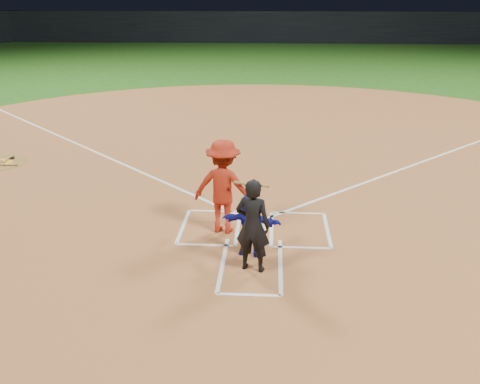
# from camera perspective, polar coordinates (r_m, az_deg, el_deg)

# --- Properties ---
(ground) EXTENTS (120.00, 120.00, 0.00)m
(ground) POSITION_cam_1_polar(r_m,az_deg,el_deg) (11.81, 1.58, -3.91)
(ground) COLOR #1C4F13
(ground) RESTS_ON ground
(home_plate_dirt) EXTENTS (28.00, 28.00, 0.01)m
(home_plate_dirt) POSITION_cam_1_polar(r_m,az_deg,el_deg) (17.45, 2.30, 4.21)
(home_plate_dirt) COLOR #935930
(home_plate_dirt) RESTS_ON ground
(stadium_wall_far) EXTENTS (80.00, 1.20, 3.20)m
(stadium_wall_far) POSITION_cam_1_polar(r_m,az_deg,el_deg) (58.85, 3.38, 17.15)
(stadium_wall_far) COLOR black
(stadium_wall_far) RESTS_ON ground
(home_plate) EXTENTS (0.60, 0.60, 0.02)m
(home_plate) POSITION_cam_1_polar(r_m,az_deg,el_deg) (11.80, 1.58, -3.82)
(home_plate) COLOR white
(home_plate) RESTS_ON home_plate_dirt
(on_deck_bat_a) EXTENTS (0.11, 0.84, 0.06)m
(on_deck_bat_a) POSITION_cam_1_polar(r_m,az_deg,el_deg) (18.07, -23.55, 3.23)
(on_deck_bat_a) COLOR olive
(on_deck_bat_a) RESTS_ON on_deck_circle
(on_deck_bat_c) EXTENTS (0.84, 0.09, 0.06)m
(on_deck_bat_c) POSITION_cam_1_polar(r_m,az_deg,el_deg) (17.54, -23.88, 2.70)
(on_deck_bat_c) COLOR olive
(on_deck_bat_c) RESTS_ON on_deck_circle
(bat_weight_donut) EXTENTS (0.19, 0.19, 0.05)m
(bat_weight_donut) POSITION_cam_1_polar(r_m,az_deg,el_deg) (18.18, -23.20, 3.36)
(bat_weight_donut) COLOR black
(bat_weight_donut) RESTS_ON on_deck_circle
(catcher) EXTENTS (1.24, 0.64, 1.28)m
(catcher) POSITION_cam_1_polar(r_m,az_deg,el_deg) (10.39, 1.07, -3.49)
(catcher) COLOR #121496
(catcher) RESTS_ON home_plate_dirt
(umpire) EXTENTS (0.73, 0.57, 1.78)m
(umpire) POSITION_cam_1_polar(r_m,az_deg,el_deg) (9.73, 1.37, -3.59)
(umpire) COLOR black
(umpire) RESTS_ON home_plate_dirt
(chalk_markings) EXTENTS (28.35, 17.32, 0.01)m
(chalk_markings) POSITION_cam_1_polar(r_m,az_deg,el_deg) (16.76, 2.24, 3.57)
(chalk_markings) COLOR white
(chalk_markings) RESTS_ON home_plate_dirt
(batter_at_plate) EXTENTS (1.70, 1.01, 2.04)m
(batter_at_plate) POSITION_cam_1_polar(r_m,az_deg,el_deg) (11.30, -1.78, 0.58)
(batter_at_plate) COLOR #A22312
(batter_at_plate) RESTS_ON home_plate_dirt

